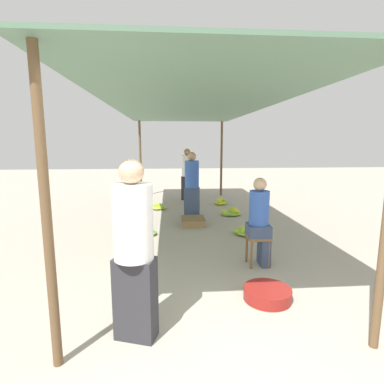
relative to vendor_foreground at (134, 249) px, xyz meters
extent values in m
plane|color=#A39989|center=(0.80, -0.62, -0.91)|extent=(40.00, 40.00, 0.00)
cylinder|color=brown|center=(-0.64, -0.32, 0.41)|extent=(0.08, 0.08, 2.63)
cylinder|color=brown|center=(-0.64, 7.89, 0.41)|extent=(0.08, 0.08, 2.63)
cylinder|color=brown|center=(2.23, 7.89, 0.41)|extent=(0.08, 0.08, 2.63)
cube|color=#567A60|center=(0.80, 3.78, 1.74)|extent=(3.27, 8.61, 0.04)
cube|color=#2D2D33|center=(0.00, 0.00, -0.50)|extent=(0.44, 0.32, 0.81)
cylinder|color=white|center=(0.00, 0.00, 0.26)|extent=(0.47, 0.47, 0.71)
sphere|color=tan|center=(0.00, 0.00, 0.73)|extent=(0.23, 0.23, 0.23)
cube|color=brown|center=(1.70, 1.63, -0.46)|extent=(0.34, 0.34, 0.04)
cylinder|color=brown|center=(1.56, 1.49, -0.69)|extent=(0.04, 0.04, 0.43)
cylinder|color=brown|center=(1.83, 1.49, -0.69)|extent=(0.04, 0.04, 0.43)
cylinder|color=brown|center=(1.56, 1.76, -0.69)|extent=(0.04, 0.04, 0.43)
cylinder|color=brown|center=(1.83, 1.76, -0.69)|extent=(0.04, 0.04, 0.43)
cube|color=#384766|center=(1.80, 1.63, -0.67)|extent=(0.15, 0.31, 0.47)
cube|color=#384766|center=(1.70, 1.63, -0.35)|extent=(0.35, 0.35, 0.18)
cylinder|color=#3359B2|center=(1.70, 1.63, 0.00)|extent=(0.31, 0.31, 0.52)
sphere|color=tan|center=(1.70, 1.63, 0.36)|extent=(0.20, 0.20, 0.20)
cylinder|color=maroon|center=(1.51, 0.59, -0.84)|extent=(0.58, 0.58, 0.14)
ellipsoid|color=#C6D429|center=(-0.11, 3.32, -0.83)|extent=(0.19, 0.33, 0.09)
ellipsoid|color=#88BB34|center=(-0.18, 3.21, -0.76)|extent=(0.16, 0.27, 0.10)
ellipsoid|color=#7EB736|center=(-0.21, 3.33, -0.83)|extent=(0.34, 0.32, 0.10)
ellipsoid|color=#C7D429|center=(-0.28, 3.37, -0.78)|extent=(0.26, 0.29, 0.11)
ellipsoid|color=#B8CE2B|center=(-0.18, 3.14, -0.86)|extent=(0.31, 0.18, 0.10)
ellipsoid|color=yellow|center=(-0.18, 3.36, -0.83)|extent=(0.25, 0.21, 0.14)
ellipsoid|color=#79B536|center=(-0.10, 3.20, -0.84)|extent=(0.34, 0.29, 0.14)
ellipsoid|color=#76B437|center=(-0.15, 3.31, -0.86)|extent=(0.44, 0.39, 0.10)
ellipsoid|color=yellow|center=(-0.12, 5.82, -0.85)|extent=(0.20, 0.26, 0.11)
ellipsoid|color=#91BE32|center=(-0.03, 5.78, -0.79)|extent=(0.34, 0.14, 0.12)
ellipsoid|color=#B2CC2C|center=(-0.16, 5.79, -0.84)|extent=(0.29, 0.15, 0.14)
ellipsoid|color=#8DBD33|center=(0.11, 5.66, -0.79)|extent=(0.19, 0.27, 0.13)
ellipsoid|color=#A3C52F|center=(0.03, 5.74, -0.86)|extent=(0.48, 0.42, 0.10)
ellipsoid|color=#CDD627|center=(1.92, 6.26, -0.76)|extent=(0.31, 0.33, 0.13)
ellipsoid|color=#99C131|center=(2.05, 6.30, -0.84)|extent=(0.15, 0.32, 0.14)
ellipsoid|color=#C7D429|center=(1.99, 6.33, -0.86)|extent=(0.32, 0.34, 0.10)
ellipsoid|color=#9EC430|center=(1.89, 6.34, -0.81)|extent=(0.16, 0.31, 0.14)
ellipsoid|color=#7EB736|center=(2.03, 6.29, -0.84)|extent=(0.29, 0.26, 0.12)
ellipsoid|color=#CCD628|center=(1.93, 6.24, -0.86)|extent=(0.39, 0.34, 0.10)
ellipsoid|color=#A2C52F|center=(2.09, 3.17, -0.83)|extent=(0.23, 0.25, 0.11)
ellipsoid|color=#B8CE2B|center=(1.91, 3.13, -0.80)|extent=(0.32, 0.31, 0.13)
ellipsoid|color=#7CB636|center=(1.83, 3.12, -0.83)|extent=(0.29, 0.37, 0.15)
ellipsoid|color=#72B238|center=(2.00, 3.16, -0.80)|extent=(0.24, 0.34, 0.13)
ellipsoid|color=#A2C52F|center=(1.77, 3.16, -0.83)|extent=(0.33, 0.30, 0.10)
ellipsoid|color=#BBCF2B|center=(1.90, 3.32, -0.84)|extent=(0.25, 0.25, 0.14)
ellipsoid|color=#CED727|center=(1.87, 3.17, -0.83)|extent=(0.17, 0.33, 0.14)
ellipsoid|color=#A0C430|center=(1.97, 3.14, -0.86)|extent=(0.52, 0.46, 0.10)
ellipsoid|color=#CED727|center=(1.80, 4.90, -0.83)|extent=(0.20, 0.30, 0.15)
ellipsoid|color=#8DBD33|center=(1.83, 4.74, -0.85)|extent=(0.23, 0.12, 0.12)
ellipsoid|color=yellow|center=(2.05, 4.81, -0.78)|extent=(0.29, 0.33, 0.10)
ellipsoid|color=#A5C62F|center=(2.00, 4.81, -0.83)|extent=(0.19, 0.27, 0.13)
ellipsoid|color=#C7D429|center=(2.02, 4.88, -0.76)|extent=(0.27, 0.32, 0.14)
ellipsoid|color=#CAD528|center=(2.08, 5.00, -0.84)|extent=(0.27, 0.35, 0.14)
ellipsoid|color=#C5D329|center=(2.04, 4.93, -0.85)|extent=(0.29, 0.25, 0.11)
ellipsoid|color=#7DB636|center=(1.98, 4.85, -0.86)|extent=(0.49, 0.43, 0.10)
cube|color=#9E7A4C|center=(0.89, 3.98, -0.83)|extent=(0.51, 0.51, 0.16)
cube|color=brown|center=(0.89, 3.98, -0.74)|extent=(0.53, 0.53, 0.02)
cube|color=#2D2D33|center=(0.96, 7.14, -0.51)|extent=(0.41, 0.28, 0.79)
cylinder|color=white|center=(0.96, 7.14, 0.22)|extent=(0.42, 0.42, 0.69)
sphere|color=#9E704C|center=(0.96, 7.14, 0.68)|extent=(0.22, 0.22, 0.22)
cube|color=#384766|center=(0.92, 4.74, -0.52)|extent=(0.41, 0.30, 0.77)
cylinder|color=#3359B2|center=(0.92, 4.74, 0.20)|extent=(0.43, 0.43, 0.67)
sphere|color=tan|center=(0.92, 4.74, 0.65)|extent=(0.22, 0.22, 0.22)
camera|label=1|loc=(0.33, -2.71, 0.98)|focal=28.00mm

